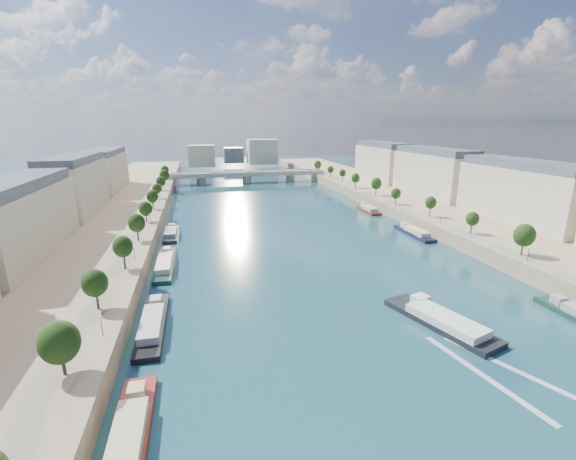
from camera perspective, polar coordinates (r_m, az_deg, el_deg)
ground at (r=147.03m, az=0.83°, el=-0.86°), size 700.00×700.00×0.00m
quay_left at (r=147.14m, az=-27.52°, el=-1.66°), size 44.00×520.00×5.00m
quay_right at (r=177.62m, az=24.00°, el=1.50°), size 44.00×520.00×5.00m
pave_left at (r=143.36m, az=-21.85°, el=-0.35°), size 14.00×520.00×0.10m
pave_right at (r=168.49m, az=20.01°, el=2.10°), size 14.00×520.00×0.10m
trees_left at (r=143.69m, az=-21.17°, el=2.00°), size 4.80×268.80×8.26m
trees_right at (r=174.62m, az=17.86°, el=4.56°), size 4.80×268.80×8.26m
lamps_left at (r=132.44m, az=-20.64°, el=-0.25°), size 0.36×200.36×4.28m
lamps_right at (r=169.66m, az=17.91°, el=3.32°), size 0.36×200.36×4.28m
buildings_left at (r=159.13m, az=-31.68°, el=4.15°), size 16.00×226.00×23.20m
buildings_right at (r=192.37m, az=25.45°, el=6.57°), size 16.00×226.00×23.20m
skyline at (r=359.24m, az=-7.35°, el=11.19°), size 79.00×42.00×22.00m
bridge at (r=279.18m, az=-6.12°, el=8.00°), size 112.00×12.00×8.15m
tour_barge at (r=90.46m, az=21.70°, el=-12.39°), size 14.71×26.75×3.64m
wake at (r=79.95m, az=28.67°, el=-17.97°), size 15.25×25.79×0.04m
moored_barges_left at (r=91.00m, az=-19.21°, el=-12.03°), size 5.00×152.92×3.60m
moored_barges_right at (r=126.45m, az=27.08°, el=-5.03°), size 5.00×166.76×3.60m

